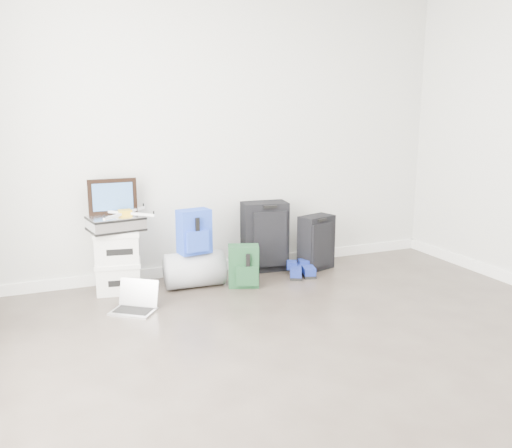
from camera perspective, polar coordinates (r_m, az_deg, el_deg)
name	(u,v)px	position (r m, az deg, el deg)	size (l,w,h in m)	color
ground	(370,391)	(3.24, 11.88, -16.84)	(5.00, 5.00, 0.00)	#362D27
room_envelope	(383,73)	(2.85, 13.24, 15.21)	(4.52, 5.02, 2.71)	beige
boxes_stack	(118,261)	(4.78, -14.34, -3.80)	(0.42, 0.36, 0.54)	silver
briefcase	(116,223)	(4.70, -14.55, 0.06)	(0.43, 0.31, 0.12)	#B2B2B7
painting	(113,197)	(4.75, -14.86, 2.81)	(0.41, 0.03, 0.30)	black
drone	(125,213)	(4.67, -13.61, 1.14)	(0.43, 0.43, 0.05)	gold
duffel_bag	(194,269)	(4.81, -6.50, -4.77)	(0.31, 0.31, 0.51)	gray
blue_backpack	(194,232)	(4.70, -6.50, -0.88)	(0.30, 0.24, 0.38)	#1A45AD
large_suitcase	(265,236)	(5.23, 0.93, -1.30)	(0.46, 0.33, 0.67)	black
green_backpack	(244,267)	(4.78, -1.28, -4.55)	(0.30, 0.27, 0.37)	#14381D
carry_on	(317,243)	(5.30, 6.39, -1.95)	(0.38, 0.31, 0.53)	black
shoes	(302,271)	(5.13, 4.83, -4.95)	(0.33, 0.30, 0.09)	black
rolled_rug	(324,241)	(5.41, 7.13, -1.81)	(0.17, 0.17, 0.51)	tan
laptop	(135,303)	(4.37, -12.57, -8.16)	(0.40, 0.38, 0.23)	silver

